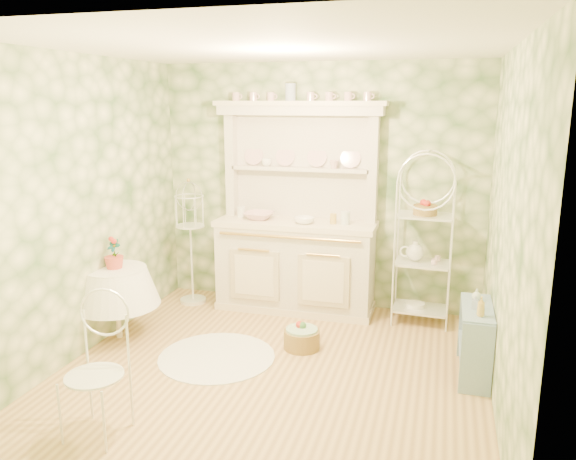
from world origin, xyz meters
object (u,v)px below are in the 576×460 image
(cafe_chair, at_px, (95,382))
(floor_basket, at_px, (302,336))
(birdcage_stand, at_px, (191,239))
(kitchen_dresser, at_px, (296,209))
(bakers_rack, at_px, (424,235))
(round_table, at_px, (117,301))
(side_shelf, at_px, (475,340))

(cafe_chair, bearing_deg, floor_basket, 46.76)
(birdcage_stand, xyz_separation_m, floor_basket, (1.53, -0.88, -0.63))
(birdcage_stand, bearing_deg, cafe_chair, -79.08)
(cafe_chair, bearing_deg, kitchen_dresser, 62.85)
(bakers_rack, bearing_deg, birdcage_stand, -174.01)
(kitchen_dresser, bearing_deg, round_table, -140.15)
(bakers_rack, xyz_separation_m, cafe_chair, (-2.06, -2.73, -0.55))
(round_table, xyz_separation_m, birdcage_stand, (0.28, 1.12, 0.37))
(round_table, xyz_separation_m, cafe_chair, (0.78, -1.51, 0.02))
(kitchen_dresser, height_order, round_table, kitchen_dresser)
(birdcage_stand, bearing_deg, kitchen_dresser, 5.65)
(side_shelf, bearing_deg, cafe_chair, -141.10)
(bakers_rack, bearing_deg, side_shelf, -61.43)
(round_table, height_order, cafe_chair, cafe_chair)
(kitchen_dresser, height_order, side_shelf, kitchen_dresser)
(round_table, bearing_deg, birdcage_stand, 76.12)
(bakers_rack, bearing_deg, kitchen_dresser, -177.09)
(kitchen_dresser, distance_m, floor_basket, 1.46)
(bakers_rack, height_order, birdcage_stand, bakers_rack)
(round_table, distance_m, birdcage_stand, 1.21)
(bakers_rack, relative_size, birdcage_stand, 1.26)
(kitchen_dresser, bearing_deg, cafe_chair, -104.23)
(kitchen_dresser, relative_size, bakers_rack, 1.20)
(bakers_rack, height_order, floor_basket, bakers_rack)
(round_table, height_order, floor_basket, round_table)
(birdcage_stand, bearing_deg, round_table, -103.88)
(side_shelf, height_order, cafe_chair, cafe_chair)
(birdcage_stand, distance_m, floor_basket, 1.87)
(side_shelf, bearing_deg, bakers_rack, 121.05)
(bakers_rack, xyz_separation_m, floor_basket, (-1.04, -0.97, -0.83))
(floor_basket, bearing_deg, side_shelf, -4.18)
(bakers_rack, relative_size, cafe_chair, 2.36)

